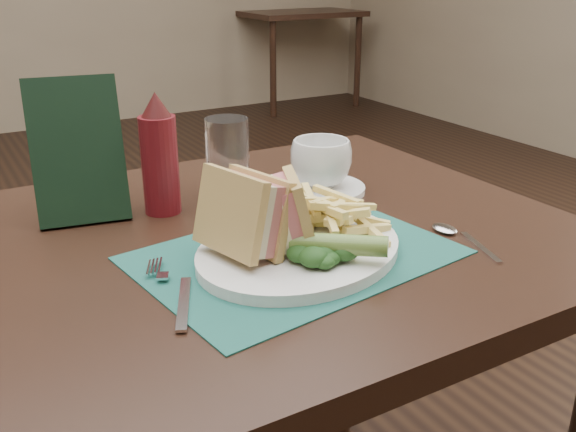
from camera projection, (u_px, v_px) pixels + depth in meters
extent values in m
cube|color=#1A5349|center=(295.00, 255.00, 0.85)|extent=(0.43, 0.34, 0.00)
cylinder|color=#50722B|center=(339.00, 244.00, 0.79)|extent=(0.11, 0.10, 0.03)
cylinder|color=white|center=(320.00, 189.00, 1.08)|extent=(0.18, 0.18, 0.01)
imported|color=white|center=(321.00, 163.00, 1.07)|extent=(0.12, 0.12, 0.08)
cylinder|color=silver|center=(228.00, 158.00, 1.04)|extent=(0.08, 0.08, 0.13)
cube|color=black|center=(78.00, 151.00, 0.94)|extent=(0.14, 0.10, 0.21)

